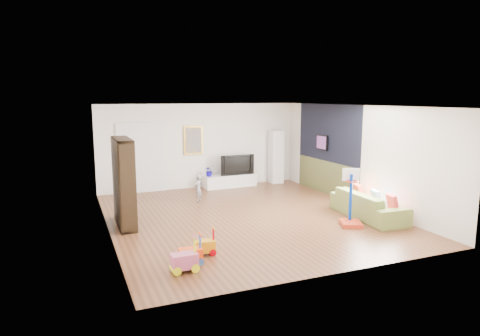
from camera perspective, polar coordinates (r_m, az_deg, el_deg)
name	(u,v)px	position (r m, az deg, el deg)	size (l,w,h in m)	color
floor	(246,216)	(10.61, 0.82, -6.47)	(6.50, 7.50, 0.00)	brown
ceiling	(246,106)	(10.20, 0.86, 8.27)	(6.50, 7.50, 0.00)	white
wall_back	(201,146)	(13.82, -5.27, 2.94)	(6.50, 0.00, 2.70)	white
wall_front	(337,195)	(7.08, 12.83, -3.53)	(6.50, 0.00, 2.70)	silver
wall_left	(106,171)	(9.54, -17.42, -0.40)	(0.00, 7.50, 2.70)	silver
wall_right	(357,155)	(11.96, 15.33, 1.62)	(0.00, 7.50, 2.70)	silver
navy_accent	(328,133)	(13.03, 11.62, 4.60)	(0.01, 3.20, 1.70)	black
olive_wainscot	(326,177)	(13.21, 11.43, -1.24)	(0.01, 3.20, 1.00)	brown
doorway	(142,159)	(13.39, -13.00, 1.23)	(1.45, 0.06, 2.10)	white
painting_back	(193,140)	(13.69, -6.24, 3.70)	(0.62, 0.06, 0.92)	gold
artwork_right	(322,142)	(13.19, 10.86, 3.37)	(0.04, 0.56, 0.46)	#7F3F8C
media_console	(230,181)	(13.94, -1.32, -1.73)	(1.75, 0.44, 0.41)	white
tall_cabinet	(276,157)	(14.59, 4.82, 1.50)	(0.42, 0.42, 1.79)	white
bookshelf	(124,183)	(10.00, -15.24, -1.88)	(0.36, 1.37, 2.01)	black
sofa	(368,205)	(10.90, 16.72, -4.73)	(2.17, 0.85, 0.63)	olive
basketball_hoop	(352,198)	(10.03, 14.71, -3.87)	(0.45, 0.55, 1.31)	red
ride_on_yellow	(205,241)	(8.09, -4.74, -9.72)	(0.39, 0.24, 0.52)	orange
ride_on_orange	(190,250)	(7.66, -6.63, -10.76)	(0.41, 0.25, 0.54)	#F5400D
ride_on_pink	(184,255)	(7.38, -7.47, -11.41)	(0.44, 0.27, 0.59)	#CE5581
child	(198,188)	(12.00, -5.60, -2.72)	(0.28, 0.19, 0.78)	slate
tv	(236,164)	(13.91, -0.51, 0.48)	(1.15, 0.15, 0.66)	black
vase_plant	(209,171)	(13.64, -4.10, -0.35)	(0.33, 0.29, 0.37)	#12089C
pillow_left	(392,203)	(10.52, 19.65, -4.36)	(0.10, 0.38, 0.38)	red
pillow_center	(376,197)	(10.95, 17.68, -3.72)	(0.09, 0.35, 0.35)	silver
pillow_right	(359,192)	(11.45, 15.54, -3.05)	(0.10, 0.39, 0.39)	#BE3D25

